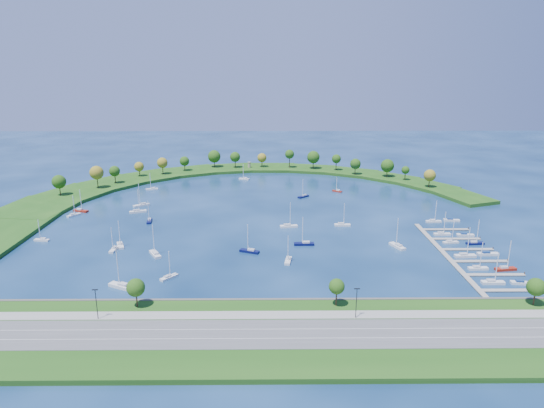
{
  "coord_description": "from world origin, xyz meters",
  "views": [
    {
      "loc": [
        2.81,
        -246.54,
        76.65
      ],
      "look_at": [
        5.0,
        5.0,
        4.0
      ],
      "focal_mm": 31.28,
      "sensor_mm": 36.0,
      "label": 1
    }
  ],
  "objects_px": {
    "moored_boat_12": "(138,211)",
    "moored_boat_13": "(81,210)",
    "dock_system": "(463,255)",
    "docked_boat_10": "(433,221)",
    "docked_boat_0": "(493,281)",
    "docked_boat_2": "(478,267)",
    "moored_boat_7": "(114,249)",
    "moored_boat_10": "(250,250)",
    "moored_boat_17": "(289,226)",
    "moored_boat_8": "(120,245)",
    "docked_boat_6": "(451,242)",
    "moored_boat_15": "(121,285)",
    "moored_boat_0": "(337,190)",
    "moored_boat_2": "(169,276)",
    "harbor_tower": "(249,165)",
    "moored_boat_20": "(304,243)",
    "moored_boat_9": "(155,253)",
    "moored_boat_3": "(142,205)",
    "docked_boat_5": "(488,254)",
    "moored_boat_19": "(342,224)",
    "moored_boat_18": "(288,260)",
    "moored_boat_1": "(149,220)",
    "docked_boat_9": "(465,235)",
    "moored_boat_11": "(303,196)",
    "moored_boat_14": "(397,245)",
    "docked_boat_3": "(505,268)",
    "moored_boat_16": "(244,178)",
    "moored_boat_5": "(74,214)",
    "docked_boat_7": "(475,243)",
    "moored_boat_4": "(152,189)",
    "docked_boat_11": "(451,220)",
    "moored_boat_6": "(42,239)",
    "docked_boat_8": "(442,233)",
    "docked_boat_4": "(465,255)"
  },
  "relations": [
    {
      "from": "moored_boat_9",
      "to": "moored_boat_19",
      "type": "height_order",
      "value": "moored_boat_9"
    },
    {
      "from": "moored_boat_8",
      "to": "docked_boat_6",
      "type": "bearing_deg",
      "value": 67.87
    },
    {
      "from": "moored_boat_3",
      "to": "docked_boat_0",
      "type": "distance_m",
      "value": 186.31
    },
    {
      "from": "harbor_tower",
      "to": "moored_boat_20",
      "type": "relative_size",
      "value": 0.33
    },
    {
      "from": "moored_boat_18",
      "to": "moored_boat_1",
      "type": "bearing_deg",
      "value": -117.99
    },
    {
      "from": "dock_system",
      "to": "docked_boat_10",
      "type": "height_order",
      "value": "docked_boat_10"
    },
    {
      "from": "harbor_tower",
      "to": "moored_boat_7",
      "type": "bearing_deg",
      "value": -107.43
    },
    {
      "from": "moored_boat_3",
      "to": "moored_boat_16",
      "type": "distance_m",
      "value": 86.92
    },
    {
      "from": "moored_boat_15",
      "to": "moored_boat_19",
      "type": "bearing_deg",
      "value": -115.83
    },
    {
      "from": "moored_boat_9",
      "to": "moored_boat_16",
      "type": "height_order",
      "value": "moored_boat_9"
    },
    {
      "from": "moored_boat_13",
      "to": "moored_boat_20",
      "type": "height_order",
      "value": "moored_boat_20"
    },
    {
      "from": "harbor_tower",
      "to": "docked_boat_10",
      "type": "height_order",
      "value": "docked_boat_10"
    },
    {
      "from": "moored_boat_13",
      "to": "moored_boat_18",
      "type": "xyz_separation_m",
      "value": [
        111.75,
        -71.03,
        -0.03
      ]
    },
    {
      "from": "moored_boat_12",
      "to": "moored_boat_13",
      "type": "distance_m",
      "value": 32.03
    },
    {
      "from": "moored_boat_7",
      "to": "docked_boat_8",
      "type": "relative_size",
      "value": 0.92
    },
    {
      "from": "moored_boat_15",
      "to": "docked_boat_5",
      "type": "relative_size",
      "value": 1.65
    },
    {
      "from": "moored_boat_3",
      "to": "docked_boat_6",
      "type": "relative_size",
      "value": 1.31
    },
    {
      "from": "moored_boat_5",
      "to": "docked_boat_7",
      "type": "bearing_deg",
      "value": -67.13
    },
    {
      "from": "docked_boat_0",
      "to": "docked_boat_2",
      "type": "height_order",
      "value": "docked_boat_0"
    },
    {
      "from": "moored_boat_2",
      "to": "docked_boat_5",
      "type": "relative_size",
      "value": 1.22
    },
    {
      "from": "moored_boat_1",
      "to": "moored_boat_20",
      "type": "xyz_separation_m",
      "value": [
        77.46,
        -33.84,
        0.05
      ]
    },
    {
      "from": "moored_boat_3",
      "to": "moored_boat_7",
      "type": "bearing_deg",
      "value": 59.05
    },
    {
      "from": "moored_boat_1",
      "to": "docked_boat_10",
      "type": "height_order",
      "value": "docked_boat_10"
    },
    {
      "from": "moored_boat_2",
      "to": "docked_boat_10",
      "type": "relative_size",
      "value": 0.94
    },
    {
      "from": "moored_boat_9",
      "to": "moored_boat_20",
      "type": "distance_m",
      "value": 65.17
    },
    {
      "from": "moored_boat_20",
      "to": "docked_boat_2",
      "type": "bearing_deg",
      "value": 157.85
    },
    {
      "from": "moored_boat_14",
      "to": "moored_boat_7",
      "type": "bearing_deg",
      "value": 68.43
    },
    {
      "from": "moored_boat_7",
      "to": "moored_boat_10",
      "type": "height_order",
      "value": "moored_boat_10"
    },
    {
      "from": "moored_boat_2",
      "to": "moored_boat_14",
      "type": "distance_m",
      "value": 99.76
    },
    {
      "from": "moored_boat_0",
      "to": "moored_boat_12",
      "type": "xyz_separation_m",
      "value": [
        -115.96,
        -44.34,
        0.1
      ]
    },
    {
      "from": "moored_boat_11",
      "to": "moored_boat_14",
      "type": "xyz_separation_m",
      "value": [
        35.48,
        -84.57,
        0.05
      ]
    },
    {
      "from": "moored_boat_15",
      "to": "moored_boat_0",
      "type": "bearing_deg",
      "value": -98.61
    },
    {
      "from": "moored_boat_18",
      "to": "docked_boat_10",
      "type": "xyz_separation_m",
      "value": [
        76.9,
        50.62,
        0.0
      ]
    },
    {
      "from": "moored_boat_6",
      "to": "moored_boat_12",
      "type": "bearing_deg",
      "value": -117.8
    },
    {
      "from": "docked_boat_3",
      "to": "moored_boat_12",
      "type": "bearing_deg",
      "value": 146.99
    },
    {
      "from": "moored_boat_7",
      "to": "docked_boat_6",
      "type": "height_order",
      "value": "moored_boat_7"
    },
    {
      "from": "moored_boat_1",
      "to": "moored_boat_7",
      "type": "xyz_separation_m",
      "value": [
        -5.99,
        -39.69,
        -0.02
      ]
    },
    {
      "from": "dock_system",
      "to": "moored_boat_2",
      "type": "distance_m",
      "value": 121.88
    },
    {
      "from": "moored_boat_4",
      "to": "docked_boat_4",
      "type": "height_order",
      "value": "docked_boat_4"
    },
    {
      "from": "moored_boat_4",
      "to": "docked_boat_9",
      "type": "distance_m",
      "value": 190.89
    },
    {
      "from": "moored_boat_4",
      "to": "moored_boat_12",
      "type": "xyz_separation_m",
      "value": [
        3.99,
        -50.25,
        0.06
      ]
    },
    {
      "from": "moored_boat_4",
      "to": "moored_boat_15",
      "type": "height_order",
      "value": "moored_boat_15"
    },
    {
      "from": "dock_system",
      "to": "docked_boat_5",
      "type": "xyz_separation_m",
      "value": [
        10.67,
        0.64,
        0.31
      ]
    },
    {
      "from": "moored_boat_17",
      "to": "dock_system",
      "type": "bearing_deg",
      "value": -35.19
    },
    {
      "from": "moored_boat_3",
      "to": "dock_system",
      "type": "bearing_deg",
      "value": 118.47
    },
    {
      "from": "docked_boat_11",
      "to": "moored_boat_18",
      "type": "bearing_deg",
      "value": -140.62
    },
    {
      "from": "moored_boat_5",
      "to": "moored_boat_16",
      "type": "distance_m",
      "value": 121.95
    },
    {
      "from": "harbor_tower",
      "to": "moored_boat_1",
      "type": "relative_size",
      "value": 0.38
    },
    {
      "from": "moored_boat_15",
      "to": "docked_boat_9",
      "type": "bearing_deg",
      "value": -133.06
    },
    {
      "from": "moored_boat_10",
      "to": "moored_boat_19",
      "type": "distance_m",
      "value": 57.39
    }
  ]
}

